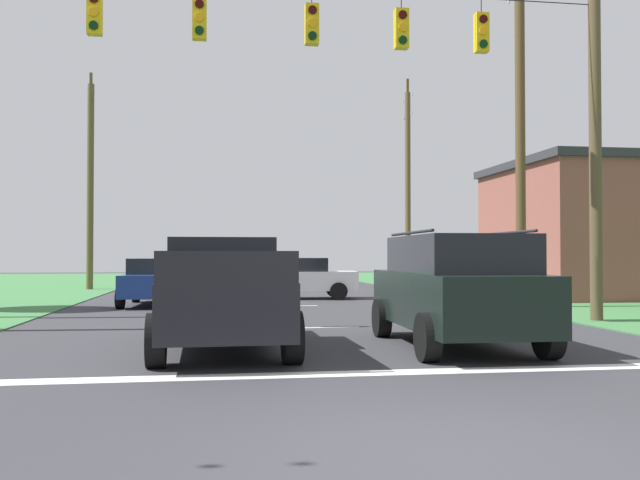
# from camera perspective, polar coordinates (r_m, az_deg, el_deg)

# --- Properties ---
(ground_plane) EXTENTS (120.00, 120.00, 0.00)m
(ground_plane) POSITION_cam_1_polar(r_m,az_deg,el_deg) (5.99, 11.33, -17.18)
(ground_plane) COLOR #333338
(stop_bar_stripe) EXTENTS (12.39, 0.45, 0.01)m
(stop_bar_stripe) POSITION_cam_1_polar(r_m,az_deg,el_deg) (9.75, 3.21, -10.93)
(stop_bar_stripe) COLOR white
(stop_bar_stripe) RESTS_ON ground
(lane_dash_0) EXTENTS (2.50, 0.15, 0.01)m
(lane_dash_0) POSITION_cam_1_polar(r_m,az_deg,el_deg) (15.62, -1.29, -7.25)
(lane_dash_0) COLOR white
(lane_dash_0) RESTS_ON ground
(lane_dash_1) EXTENTS (2.50, 0.15, 0.01)m
(lane_dash_1) POSITION_cam_1_polar(r_m,az_deg,el_deg) (22.16, -3.44, -5.46)
(lane_dash_1) COLOR white
(lane_dash_1) RESTS_ON ground
(lane_dash_2) EXTENTS (2.50, 0.15, 0.01)m
(lane_dash_2) POSITION_cam_1_polar(r_m,az_deg,el_deg) (28.86, -4.62, -4.46)
(lane_dash_2) COLOR white
(lane_dash_2) RESTS_ON ground
(overhead_signal_span) EXTENTS (14.63, 0.31, 8.23)m
(overhead_signal_span) POSITION_cam_1_polar(r_m,az_deg,el_deg) (16.25, -1.09, 9.73)
(overhead_signal_span) COLOR brown
(overhead_signal_span) RESTS_ON ground
(pickup_truck) EXTENTS (2.37, 5.44, 1.95)m
(pickup_truck) POSITION_cam_1_polar(r_m,az_deg,el_deg) (12.28, -8.10, -4.38)
(pickup_truck) COLOR black
(pickup_truck) RESTS_ON ground
(suv_black) EXTENTS (2.29, 4.84, 2.05)m
(suv_black) POSITION_cam_1_polar(r_m,az_deg,el_deg) (12.56, 11.13, -3.87)
(suv_black) COLOR black
(suv_black) RESTS_ON ground
(distant_car_crossing_white) EXTENTS (4.43, 2.29, 1.52)m
(distant_car_crossing_white) POSITION_cam_1_polar(r_m,az_deg,el_deg) (25.75, -1.79, -3.11)
(distant_car_crossing_white) COLOR silver
(distant_car_crossing_white) RESTS_ON ground
(distant_car_oncoming) EXTENTS (2.20, 4.39, 1.52)m
(distant_car_oncoming) POSITION_cam_1_polar(r_m,az_deg,el_deg) (23.12, -13.31, -3.30)
(distant_car_oncoming) COLOR navy
(distant_car_oncoming) RESTS_ON ground
(utility_pole_mid_right) EXTENTS (0.31, 1.62, 11.54)m
(utility_pole_mid_right) POSITION_cam_1_polar(r_m,az_deg,el_deg) (22.58, 16.20, 9.31)
(utility_pole_mid_right) COLOR brown
(utility_pole_mid_right) RESTS_ON ground
(utility_pole_far_right) EXTENTS (0.28, 1.82, 10.45)m
(utility_pole_far_right) POSITION_cam_1_polar(r_m,az_deg,el_deg) (34.83, 7.26, 4.62)
(utility_pole_far_right) COLOR brown
(utility_pole_far_right) RESTS_ON ground
(utility_pole_far_left) EXTENTS (0.31, 1.57, 10.17)m
(utility_pole_far_left) POSITION_cam_1_polar(r_m,az_deg,el_deg) (34.06, -18.44, 4.43)
(utility_pole_far_left) COLOR brown
(utility_pole_far_left) RESTS_ON ground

